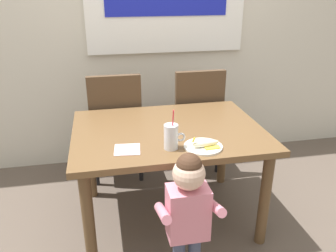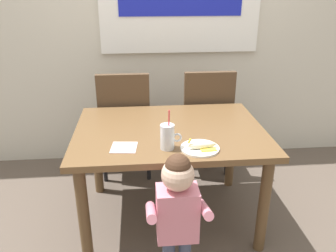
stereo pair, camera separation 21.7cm
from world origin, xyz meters
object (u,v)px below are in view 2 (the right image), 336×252
(toddler_standing, at_px, (177,208))
(dining_chair_left, at_px, (125,119))
(milk_cup, at_px, (168,138))
(paper_napkin, at_px, (124,147))
(dining_chair_right, at_px, (206,116))
(snack_plate, at_px, (200,148))
(peeled_banana, at_px, (202,145))
(dining_table, at_px, (170,142))

(toddler_standing, bearing_deg, dining_chair_left, 103.49)
(dining_chair_left, xyz_separation_m, milk_cup, (0.28, -0.94, 0.24))
(dining_chair_left, relative_size, milk_cup, 3.82)
(toddler_standing, height_order, paper_napkin, toddler_standing)
(dining_chair_right, height_order, paper_napkin, dining_chair_right)
(dining_chair_right, height_order, milk_cup, milk_cup)
(dining_chair_right, relative_size, snack_plate, 4.17)
(dining_chair_left, relative_size, paper_napkin, 6.40)
(toddler_standing, bearing_deg, peeled_banana, 58.12)
(dining_chair_left, bearing_deg, dining_chair_right, -179.30)
(dining_table, height_order, peeled_banana, peeled_banana)
(dining_chair_right, bearing_deg, snack_plate, 76.59)
(dining_table, height_order, milk_cup, milk_cup)
(milk_cup, height_order, paper_napkin, milk_cup)
(milk_cup, xyz_separation_m, paper_napkin, (-0.26, 0.03, -0.06))
(milk_cup, relative_size, peeled_banana, 1.45)
(paper_napkin, bearing_deg, milk_cup, -6.92)
(dining_chair_right, distance_m, toddler_standing, 1.34)
(milk_cup, distance_m, peeled_banana, 0.21)
(dining_chair_left, distance_m, paper_napkin, 0.93)
(toddler_standing, relative_size, peeled_banana, 4.83)
(toddler_standing, xyz_separation_m, milk_cup, (-0.02, 0.33, 0.25))
(peeled_banana, bearing_deg, dining_table, 115.48)
(dining_table, height_order, dining_chair_left, dining_chair_left)
(dining_chair_right, bearing_deg, milk_cup, 66.07)
(dining_chair_right, xyz_separation_m, snack_plate, (-0.23, -0.98, 0.18))
(dining_chair_right, distance_m, snack_plate, 1.02)
(peeled_banana, distance_m, paper_napkin, 0.46)
(dining_table, relative_size, dining_chair_right, 1.32)
(peeled_banana, bearing_deg, snack_plate, 129.90)
(dining_table, xyz_separation_m, paper_napkin, (-0.30, -0.26, 0.10))
(snack_plate, bearing_deg, dining_chair_right, 76.59)
(milk_cup, bearing_deg, toddler_standing, -86.07)
(toddler_standing, bearing_deg, dining_table, 88.26)
(dining_chair_right, bearing_deg, toddler_standing, 72.64)
(dining_table, bearing_deg, snack_plate, -65.25)
(dining_table, distance_m, snack_plate, 0.37)
(dining_chair_left, bearing_deg, snack_plate, 115.90)
(snack_plate, bearing_deg, toddler_standing, -119.00)
(dining_chair_right, distance_m, milk_cup, 1.06)
(toddler_standing, height_order, snack_plate, toddler_standing)
(dining_chair_left, relative_size, dining_chair_right, 1.00)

